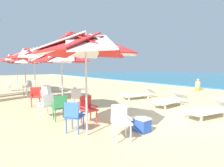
{
  "coord_description": "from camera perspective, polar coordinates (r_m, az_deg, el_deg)",
  "views": [
    {
      "loc": [
        3.51,
        -5.52,
        1.8
      ],
      "look_at": [
        -3.14,
        -0.35,
        1.0
      ],
      "focal_mm": 28.08,
      "sensor_mm": 36.0,
      "label": 1
    }
  ],
  "objects": [
    {
      "name": "ground_plane",
      "position": [
        6.78,
        19.26,
        -10.28
      ],
      "size": [
        80.0,
        80.0,
        0.0
      ],
      "primitive_type": "plane",
      "color": "#D3B784"
    },
    {
      "name": "cooler_box",
      "position": [
        5.09,
        9.44,
        -12.94
      ],
      "size": [
        0.5,
        0.34,
        0.4
      ],
      "color": "blue",
      "rests_on": "ground"
    },
    {
      "name": "plastic_chair_6",
      "position": [
        9.22,
        -20.58,
        -3.05
      ],
      "size": [
        0.63,
        0.63,
        0.87
      ],
      "color": "white",
      "rests_on": "ground"
    },
    {
      "name": "plastic_chair_0",
      "position": [
        4.96,
        -12.34,
        -9.94
      ],
      "size": [
        0.63,
        0.63,
        0.87
      ],
      "color": "blue",
      "rests_on": "ground"
    },
    {
      "name": "plastic_chair_5",
      "position": [
        7.85,
        -11.38,
        -4.23
      ],
      "size": [
        0.63,
        0.63,
        0.87
      ],
      "color": "white",
      "rests_on": "ground"
    },
    {
      "name": "plastic_chair_8",
      "position": [
        8.8,
        -23.66,
        -3.55
      ],
      "size": [
        0.56,
        0.53,
        0.87
      ],
      "color": "red",
      "rests_on": "ground"
    },
    {
      "name": "beachgoer_seated",
      "position": [
        14.83,
        26.4,
        -0.97
      ],
      "size": [
        0.3,
        0.93,
        0.92
      ],
      "color": "yellow",
      "rests_on": "ground"
    },
    {
      "name": "beach_umbrella_4",
      "position": [
        14.73,
        -28.75,
        7.15
      ],
      "size": [
        2.36,
        2.36,
        2.79
      ],
      "color": "silver",
      "rests_on": "ground"
    },
    {
      "name": "sun_lounger_1",
      "position": [
        8.52,
        18.66,
        -5.12
      ],
      "size": [
        0.69,
        2.16,
        0.62
      ],
      "color": "white",
      "rests_on": "ground"
    },
    {
      "name": "beach_umbrella_3",
      "position": [
        12.25,
        -26.55,
        6.89
      ],
      "size": [
        1.95,
        1.95,
        2.63
      ],
      "color": "silver",
      "rests_on": "ground"
    },
    {
      "name": "sun_lounger_2",
      "position": [
        10.07,
        8.82,
        -3.31
      ],
      "size": [
        1.02,
        2.22,
        0.62
      ],
      "color": "white",
      "rests_on": "ground"
    },
    {
      "name": "plastic_chair_4",
      "position": [
        6.14,
        -16.64,
        -7.05
      ],
      "size": [
        0.52,
        0.5,
        0.87
      ],
      "color": "#2D8C4C",
      "rests_on": "ground"
    },
    {
      "name": "beach_umbrella_0",
      "position": [
        4.53,
        -8.54,
        11.86
      ],
      "size": [
        2.61,
        2.61,
        2.66
      ],
      "color": "silver",
      "rests_on": "ground"
    },
    {
      "name": "plastic_chair_7",
      "position": [
        9.94,
        -20.94,
        -2.46
      ],
      "size": [
        0.49,
        0.46,
        0.87
      ],
      "color": "white",
      "rests_on": "ground"
    },
    {
      "name": "plastic_chair_9",
      "position": [
        13.36,
        -25.69,
        -0.71
      ],
      "size": [
        0.58,
        0.6,
        0.87
      ],
      "color": "white",
      "rests_on": "ground"
    },
    {
      "name": "sun_lounger_0",
      "position": [
        7.26,
        29.46,
        -7.36
      ],
      "size": [
        1.04,
        2.23,
        0.62
      ],
      "color": "white",
      "rests_on": "ground"
    },
    {
      "name": "plastic_chair_2",
      "position": [
        4.43,
        2.84,
        -11.67
      ],
      "size": [
        0.6,
        0.58,
        0.87
      ],
      "color": "white",
      "rests_on": "ground"
    },
    {
      "name": "plastic_chair_10",
      "position": [
        15.1,
        -30.67,
        -0.28
      ],
      "size": [
        0.47,
        0.5,
        0.87
      ],
      "color": "white",
      "rests_on": "ground"
    },
    {
      "name": "beach_umbrella_2",
      "position": [
        9.7,
        -24.04,
        8.56
      ],
      "size": [
        2.54,
        2.54,
        2.77
      ],
      "color": "silver",
      "rests_on": "ground"
    },
    {
      "name": "plastic_chair_3",
      "position": [
        6.63,
        -20.57,
        -6.26
      ],
      "size": [
        0.55,
        0.52,
        0.87
      ],
      "color": "white",
      "rests_on": "ground"
    },
    {
      "name": "beach_umbrella_1",
      "position": [
        7.07,
        -16.12,
        8.41
      ],
      "size": [
        2.23,
        2.23,
        2.56
      ],
      "color": "silver",
      "rests_on": "ground"
    },
    {
      "name": "plastic_chair_1",
      "position": [
        5.71,
        -7.93,
        -7.82
      ],
      "size": [
        0.49,
        0.46,
        0.87
      ],
      "color": "red",
      "rests_on": "ground"
    }
  ]
}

